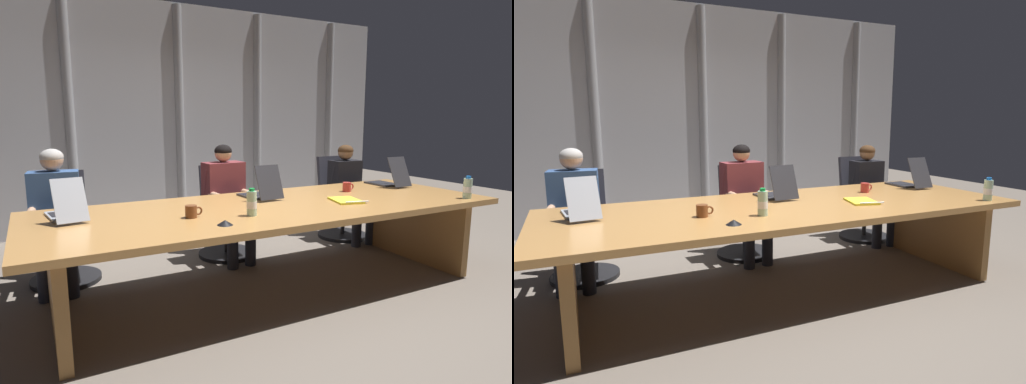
% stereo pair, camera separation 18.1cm
% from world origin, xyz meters
% --- Properties ---
extents(ground_plane, '(13.38, 13.38, 0.00)m').
position_xyz_m(ground_plane, '(0.00, 0.00, 0.00)').
color(ground_plane, '#6B6056').
extents(conference_table, '(3.87, 1.38, 0.74)m').
position_xyz_m(conference_table, '(0.00, 0.00, 0.60)').
color(conference_table, '#B77F42').
rests_on(conference_table, ground_plane).
extents(curtain_backdrop, '(6.69, 0.17, 2.94)m').
position_xyz_m(curtain_backdrop, '(-0.00, 2.75, 1.47)').
color(curtain_backdrop, '#B2B2B7').
rests_on(curtain_backdrop, ground_plane).
extents(laptop_left_end, '(0.28, 0.51, 0.31)m').
position_xyz_m(laptop_left_end, '(-1.58, 0.27, 0.80)').
color(laptop_left_end, '#A8ADB7').
rests_on(laptop_left_end, conference_table).
extents(laptop_left_mid, '(0.27, 0.45, 0.31)m').
position_xyz_m(laptop_left_mid, '(0.04, 0.33, 0.80)').
color(laptop_left_mid, '#2D2D33').
rests_on(laptop_left_mid, conference_table).
extents(laptop_center, '(0.23, 0.49, 0.31)m').
position_xyz_m(laptop_center, '(1.59, 0.33, 0.80)').
color(laptop_center, '#2D2D33').
rests_on(laptop_center, conference_table).
extents(office_chair_left_end, '(0.60, 0.60, 0.98)m').
position_xyz_m(office_chair_left_end, '(-1.56, 1.08, 0.37)').
color(office_chair_left_end, '#2D2D38').
rests_on(office_chair_left_end, ground_plane).
extents(office_chair_left_mid, '(0.60, 0.60, 0.95)m').
position_xyz_m(office_chair_left_mid, '(0.02, 1.08, 0.36)').
color(office_chair_left_mid, '#2D2D38').
rests_on(office_chair_left_mid, ground_plane).
extents(office_chair_center, '(0.60, 0.60, 0.98)m').
position_xyz_m(office_chair_center, '(1.58, 1.08, 0.37)').
color(office_chair_center, '#2D2D38').
rests_on(office_chair_center, ground_plane).
extents(person_left_end, '(0.45, 0.57, 1.19)m').
position_xyz_m(person_left_end, '(-1.62, 0.92, 0.68)').
color(person_left_end, '#335184').
rests_on(person_left_end, ground_plane).
extents(person_left_mid, '(0.44, 0.56, 1.18)m').
position_xyz_m(person_left_mid, '(-0.02, 0.92, 0.67)').
color(person_left_mid, brown).
rests_on(person_left_mid, ground_plane).
extents(person_center, '(0.37, 0.55, 1.14)m').
position_xyz_m(person_center, '(1.56, 0.91, 0.64)').
color(person_center, black).
rests_on(person_center, ground_plane).
extents(water_bottle_primary, '(0.08, 0.08, 0.20)m').
position_xyz_m(water_bottle_primary, '(1.68, -0.56, 0.83)').
color(water_bottle_primary, '#ADD1B2').
rests_on(water_bottle_primary, conference_table).
extents(water_bottle_secondary, '(0.08, 0.08, 0.21)m').
position_xyz_m(water_bottle_secondary, '(-0.35, -0.27, 0.83)').
color(water_bottle_secondary, '#ADD1B2').
rests_on(water_bottle_secondary, conference_table).
extents(coffee_mug_near, '(0.13, 0.09, 0.09)m').
position_xyz_m(coffee_mug_near, '(-0.77, -0.12, 0.78)').
color(coffee_mug_near, brown).
rests_on(coffee_mug_near, conference_table).
extents(coffee_mug_far, '(0.13, 0.08, 0.09)m').
position_xyz_m(coffee_mug_far, '(0.96, 0.23, 0.78)').
color(coffee_mug_far, '#B2332D').
rests_on(coffee_mug_far, conference_table).
extents(conference_mic_left_side, '(0.11, 0.11, 0.03)m').
position_xyz_m(conference_mic_left_side, '(-0.64, -0.43, 0.76)').
color(conference_mic_left_side, black).
rests_on(conference_mic_left_side, conference_table).
extents(spiral_notepad, '(0.29, 0.35, 0.03)m').
position_xyz_m(spiral_notepad, '(0.63, -0.16, 0.75)').
color(spiral_notepad, yellow).
rests_on(spiral_notepad, conference_table).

